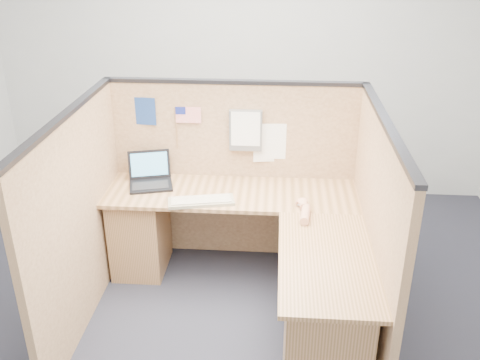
# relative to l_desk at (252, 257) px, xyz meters

# --- Properties ---
(floor) EXTENTS (5.00, 5.00, 0.00)m
(floor) POSITION_rel_l_desk_xyz_m (-0.18, -0.29, -0.39)
(floor) COLOR black
(floor) RESTS_ON ground
(wall_back) EXTENTS (5.00, 0.00, 5.00)m
(wall_back) POSITION_rel_l_desk_xyz_m (-0.18, 1.96, 1.01)
(wall_back) COLOR #AFB3B5
(wall_back) RESTS_ON floor
(cubicle_partitions) EXTENTS (2.06, 1.83, 1.53)m
(cubicle_partitions) POSITION_rel_l_desk_xyz_m (-0.18, 0.14, 0.38)
(cubicle_partitions) COLOR brown
(cubicle_partitions) RESTS_ON floor
(l_desk) EXTENTS (1.95, 1.75, 0.73)m
(l_desk) POSITION_rel_l_desk_xyz_m (0.00, 0.00, 0.00)
(l_desk) COLOR brown
(l_desk) RESTS_ON floor
(laptop) EXTENTS (0.39, 0.40, 0.24)m
(laptop) POSITION_rel_l_desk_xyz_m (-0.83, 0.50, 0.40)
(laptop) COLOR black
(laptop) RESTS_ON l_desk
(keyboard) EXTENTS (0.51, 0.26, 0.03)m
(keyboard) POSITION_rel_l_desk_xyz_m (-0.39, 0.19, 0.35)
(keyboard) COLOR gray
(keyboard) RESTS_ON l_desk
(mouse) EXTENTS (0.11, 0.08, 0.04)m
(mouse) POSITION_rel_l_desk_xyz_m (0.36, 0.19, 0.36)
(mouse) COLOR #BCBCC1
(mouse) RESTS_ON l_desk
(hand_forearm) EXTENTS (0.10, 0.34, 0.07)m
(hand_forearm) POSITION_rel_l_desk_xyz_m (0.37, 0.07, 0.37)
(hand_forearm) COLOR tan
(hand_forearm) RESTS_ON l_desk
(blue_poster) EXTENTS (0.17, 0.02, 0.22)m
(blue_poster) POSITION_rel_l_desk_xyz_m (-0.89, 0.68, 0.88)
(blue_poster) COLOR navy
(blue_poster) RESTS_ON cubicle_partitions
(american_flag) EXTENTS (0.21, 0.01, 0.35)m
(american_flag) POSITION_rel_l_desk_xyz_m (-0.57, 0.67, 0.85)
(american_flag) COLOR olive
(american_flag) RESTS_ON cubicle_partitions
(file_holder) EXTENTS (0.26, 0.05, 0.33)m
(file_holder) POSITION_rel_l_desk_xyz_m (-0.09, 0.66, 0.75)
(file_holder) COLOR slate
(file_holder) RESTS_ON cubicle_partitions
(paper_left) EXTENTS (0.23, 0.02, 0.30)m
(paper_left) POSITION_rel_l_desk_xyz_m (0.11, 0.68, 0.65)
(paper_left) COLOR white
(paper_left) RESTS_ON cubicle_partitions
(paper_right) EXTENTS (0.23, 0.04, 0.29)m
(paper_right) POSITION_rel_l_desk_xyz_m (0.09, 0.68, 0.63)
(paper_right) COLOR white
(paper_right) RESTS_ON cubicle_partitions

